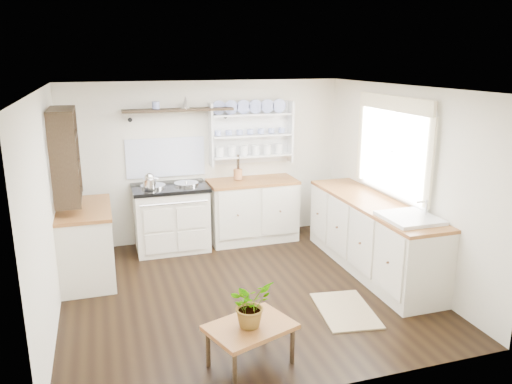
# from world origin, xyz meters

# --- Properties ---
(floor) EXTENTS (4.00, 3.80, 0.01)m
(floor) POSITION_xyz_m (0.00, 0.00, 0.00)
(floor) COLOR black
(floor) RESTS_ON ground
(wall_back) EXTENTS (4.00, 0.02, 2.30)m
(wall_back) POSITION_xyz_m (0.00, 1.90, 1.15)
(wall_back) COLOR silver
(wall_back) RESTS_ON ground
(wall_right) EXTENTS (0.02, 3.80, 2.30)m
(wall_right) POSITION_xyz_m (2.00, 0.00, 1.15)
(wall_right) COLOR silver
(wall_right) RESTS_ON ground
(wall_left) EXTENTS (0.02, 3.80, 2.30)m
(wall_left) POSITION_xyz_m (-2.00, 0.00, 1.15)
(wall_left) COLOR silver
(wall_left) RESTS_ON ground
(ceiling) EXTENTS (4.00, 3.80, 0.01)m
(ceiling) POSITION_xyz_m (0.00, 0.00, 2.30)
(ceiling) COLOR white
(ceiling) RESTS_ON wall_back
(window) EXTENTS (0.08, 1.55, 1.22)m
(window) POSITION_xyz_m (1.95, 0.15, 1.56)
(window) COLOR white
(window) RESTS_ON wall_right
(aga_cooker) EXTENTS (1.02, 0.71, 0.94)m
(aga_cooker) POSITION_xyz_m (-0.59, 1.57, 0.46)
(aga_cooker) COLOR beige
(aga_cooker) RESTS_ON floor
(back_cabinets) EXTENTS (1.27, 0.63, 0.90)m
(back_cabinets) POSITION_xyz_m (0.60, 1.60, 0.46)
(back_cabinets) COLOR silver
(back_cabinets) RESTS_ON floor
(right_cabinets) EXTENTS (0.62, 2.43, 0.90)m
(right_cabinets) POSITION_xyz_m (1.70, 0.10, 0.46)
(right_cabinets) COLOR silver
(right_cabinets) RESTS_ON floor
(belfast_sink) EXTENTS (0.55, 0.60, 0.45)m
(belfast_sink) POSITION_xyz_m (1.70, -0.65, 0.80)
(belfast_sink) COLOR white
(belfast_sink) RESTS_ON right_cabinets
(left_cabinets) EXTENTS (0.62, 1.13, 0.90)m
(left_cabinets) POSITION_xyz_m (-1.70, 0.90, 0.46)
(left_cabinets) COLOR silver
(left_cabinets) RESTS_ON floor
(plate_rack) EXTENTS (1.20, 0.22, 0.90)m
(plate_rack) POSITION_xyz_m (0.65, 1.86, 1.56)
(plate_rack) COLOR white
(plate_rack) RESTS_ON wall_back
(high_shelf) EXTENTS (1.50, 0.29, 0.16)m
(high_shelf) POSITION_xyz_m (-0.40, 1.78, 1.91)
(high_shelf) COLOR black
(high_shelf) RESTS_ON wall_back
(left_shelving) EXTENTS (0.28, 0.80, 1.05)m
(left_shelving) POSITION_xyz_m (-1.84, 0.90, 1.55)
(left_shelving) COLOR black
(left_shelving) RESTS_ON wall_left
(kettle) EXTENTS (0.17, 0.17, 0.21)m
(kettle) POSITION_xyz_m (-0.87, 1.45, 1.03)
(kettle) COLOR silver
(kettle) RESTS_ON aga_cooker
(utensil_crock) EXTENTS (0.13, 0.13, 0.15)m
(utensil_crock) POSITION_xyz_m (0.41, 1.68, 0.98)
(utensil_crock) COLOR #AB6C3E
(utensil_crock) RESTS_ON back_cabinets
(center_table) EXTENTS (0.84, 0.72, 0.39)m
(center_table) POSITION_xyz_m (-0.34, -1.40, 0.34)
(center_table) COLOR brown
(center_table) RESTS_ON floor
(potted_plant) EXTENTS (0.47, 0.44, 0.40)m
(potted_plant) POSITION_xyz_m (-0.34, -1.40, 0.59)
(potted_plant) COLOR #3F7233
(potted_plant) RESTS_ON center_table
(floor_rug) EXTENTS (0.66, 0.92, 0.02)m
(floor_rug) POSITION_xyz_m (0.90, -0.79, 0.01)
(floor_rug) COLOR brown
(floor_rug) RESTS_ON floor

